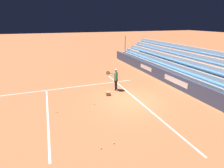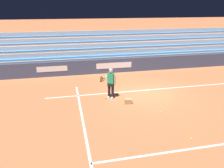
{
  "view_description": "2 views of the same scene",
  "coord_description": "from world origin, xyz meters",
  "px_view_note": "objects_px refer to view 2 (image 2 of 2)",
  "views": [
    {
      "loc": [
        -9.96,
        5.09,
        5.24
      ],
      "look_at": [
        1.3,
        0.91,
        0.92
      ],
      "focal_mm": 28.0,
      "sensor_mm": 36.0,
      "label": 1
    },
    {
      "loc": [
        4.69,
        11.49,
        5.0
      ],
      "look_at": [
        2.09,
        -0.36,
        0.63
      ],
      "focal_mm": 35.0,
      "sensor_mm": 36.0,
      "label": 2
    }
  ],
  "objects_px": {
    "tennis_player": "(111,83)",
    "tennis_ball_on_baseline": "(191,139)",
    "ball_box_cardboard": "(128,101)",
    "tennis_ball_far_right": "(161,112)",
    "tennis_ball_toward_net": "(140,91)"
  },
  "relations": [
    {
      "from": "tennis_ball_far_right",
      "to": "ball_box_cardboard",
      "type": "bearing_deg",
      "value": -48.2
    },
    {
      "from": "tennis_player",
      "to": "tennis_ball_toward_net",
      "type": "height_order",
      "value": "tennis_player"
    },
    {
      "from": "ball_box_cardboard",
      "to": "tennis_ball_far_right",
      "type": "xyz_separation_m",
      "value": [
        -1.26,
        1.41,
        -0.1
      ]
    },
    {
      "from": "tennis_player",
      "to": "ball_box_cardboard",
      "type": "height_order",
      "value": "tennis_player"
    },
    {
      "from": "tennis_ball_far_right",
      "to": "tennis_ball_toward_net",
      "type": "bearing_deg",
      "value": -88.64
    },
    {
      "from": "tennis_ball_on_baseline",
      "to": "tennis_ball_far_right",
      "type": "distance_m",
      "value": 2.38
    },
    {
      "from": "tennis_player",
      "to": "tennis_ball_on_baseline",
      "type": "relative_size",
      "value": 25.98
    },
    {
      "from": "tennis_player",
      "to": "tennis_ball_far_right",
      "type": "bearing_deg",
      "value": 131.11
    },
    {
      "from": "ball_box_cardboard",
      "to": "tennis_ball_on_baseline",
      "type": "height_order",
      "value": "ball_box_cardboard"
    },
    {
      "from": "ball_box_cardboard",
      "to": "tennis_ball_toward_net",
      "type": "bearing_deg",
      "value": -128.18
    },
    {
      "from": "tennis_ball_on_baseline",
      "to": "tennis_ball_toward_net",
      "type": "distance_m",
      "value": 5.3
    },
    {
      "from": "ball_box_cardboard",
      "to": "tennis_ball_toward_net",
      "type": "relative_size",
      "value": 6.06
    },
    {
      "from": "ball_box_cardboard",
      "to": "tennis_ball_on_baseline",
      "type": "bearing_deg",
      "value": 111.41
    },
    {
      "from": "tennis_ball_toward_net",
      "to": "ball_box_cardboard",
      "type": "bearing_deg",
      "value": 51.82
    },
    {
      "from": "ball_box_cardboard",
      "to": "tennis_ball_toward_net",
      "type": "xyz_separation_m",
      "value": [
        -1.19,
        -1.51,
        -0.1
      ]
    }
  ]
}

